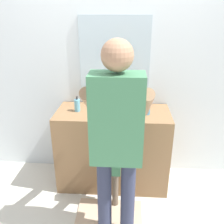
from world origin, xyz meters
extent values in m
plane|color=silver|center=(0.00, 0.00, 0.00)|extent=(14.00, 14.00, 0.00)
cube|color=silver|center=(0.00, 0.62, 1.35)|extent=(4.40, 0.08, 2.70)
cube|color=silver|center=(0.00, 0.57, 1.42)|extent=(0.76, 0.02, 0.83)
cube|color=olive|center=(0.00, 0.30, 0.44)|extent=(1.21, 0.54, 0.89)
cylinder|color=silver|center=(0.00, 0.28, 0.94)|extent=(0.32, 0.32, 0.11)
cylinder|color=beige|center=(0.00, 0.28, 0.95)|extent=(0.26, 0.26, 0.09)
cylinder|color=#B7BABF|center=(0.00, 0.49, 0.98)|extent=(0.03, 0.03, 0.18)
cylinder|color=#B7BABF|center=(0.00, 0.43, 1.06)|extent=(0.02, 0.12, 0.02)
cylinder|color=#B7BABF|center=(-0.07, 0.49, 0.91)|extent=(0.04, 0.04, 0.05)
cylinder|color=#B7BABF|center=(0.07, 0.49, 0.91)|extent=(0.04, 0.04, 0.05)
cylinder|color=#4C8EB2|center=(0.35, 0.26, 0.93)|extent=(0.07, 0.07, 0.09)
cylinder|color=#E5387F|center=(0.36, 0.27, 0.99)|extent=(0.04, 0.03, 0.17)
cube|color=white|center=(0.36, 0.27, 1.08)|extent=(0.01, 0.02, 0.02)
cylinder|color=yellow|center=(0.34, 0.27, 0.99)|extent=(0.03, 0.02, 0.17)
cube|color=white|center=(0.34, 0.27, 1.08)|extent=(0.01, 0.02, 0.02)
cylinder|color=#66B2D1|center=(-0.38, 0.29, 0.95)|extent=(0.06, 0.06, 0.13)
cylinder|color=#2D2D2D|center=(-0.38, 0.29, 1.03)|extent=(0.02, 0.02, 0.04)
cube|color=#CCAD8E|center=(0.00, -0.25, 0.01)|extent=(0.64, 0.40, 0.02)
cylinder|color=#6B5B4C|center=(-0.05, -0.11, 0.20)|extent=(0.06, 0.06, 0.41)
cylinder|color=#6B5B4C|center=(0.05, -0.11, 0.20)|extent=(0.06, 0.06, 0.41)
cube|color=#427F56|center=(0.00, -0.11, 0.59)|extent=(0.20, 0.12, 0.35)
sphere|color=#A87A5B|center=(0.00, -0.11, 0.83)|extent=(0.12, 0.12, 0.12)
cylinder|color=#A87A5B|center=(-0.11, -0.02, 0.62)|extent=(0.05, 0.25, 0.19)
cylinder|color=#A87A5B|center=(0.11, -0.02, 0.62)|extent=(0.05, 0.25, 0.19)
cylinder|color=#2D334C|center=(-0.02, -0.45, 0.39)|extent=(0.12, 0.12, 0.79)
cylinder|color=#2D334C|center=(0.17, -0.45, 0.39)|extent=(0.12, 0.12, 0.79)
cube|color=#427F56|center=(0.07, -0.45, 1.13)|extent=(0.39, 0.22, 0.69)
sphere|color=#A87A5B|center=(0.07, -0.45, 1.60)|extent=(0.22, 0.22, 0.22)
cylinder|color=#A87A5B|center=(-0.14, -0.26, 1.19)|extent=(0.10, 0.48, 0.37)
cylinder|color=#A87A5B|center=(0.29, -0.26, 1.19)|extent=(0.10, 0.48, 0.37)
cylinder|color=yellow|center=(0.29, -0.08, 1.01)|extent=(0.01, 0.14, 0.03)
cube|color=white|center=(0.29, -0.01, 1.02)|extent=(0.01, 0.02, 0.02)
camera|label=1|loc=(0.15, -2.06, 1.86)|focal=38.86mm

